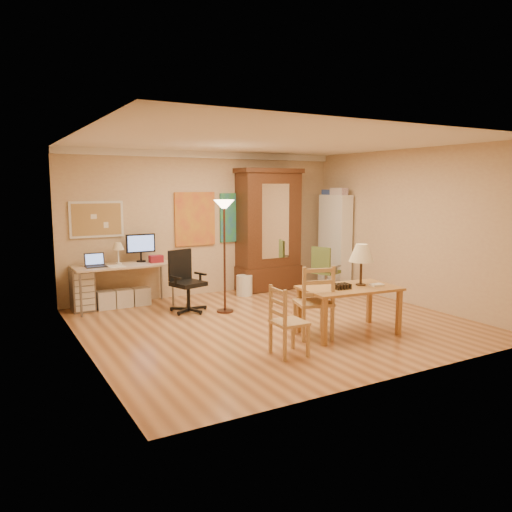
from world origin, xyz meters
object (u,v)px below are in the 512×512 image
dining_table (354,277)px  office_chair_black (187,295)px  office_chair_green (325,281)px  armoire (268,237)px  computer_desk (125,281)px  bookshelf (335,241)px

dining_table → office_chair_black: 2.83m
office_chair_green → armoire: size_ratio=0.38×
dining_table → computer_desk: size_ratio=0.86×
armoire → bookshelf: armoire is taller
office_chair_green → bookshelf: (0.60, 0.48, 0.69)m
office_chair_green → office_chair_black: bearing=179.7°
office_chair_black → armoire: armoire is taller
office_chair_black → bookshelf: bookshelf is taller
armoire → bookshelf: (1.33, -0.44, -0.11)m
computer_desk → bookshelf: (4.24, -0.36, 0.49)m
armoire → office_chair_black: bearing=-156.7°
office_chair_black → bookshelf: size_ratio=0.54×
office_chair_black → armoire: bearing=23.3°
office_chair_black → office_chair_green: bearing=-0.3°
computer_desk → bookshelf: size_ratio=0.87×
dining_table → armoire: size_ratio=0.58×
armoire → bookshelf: size_ratio=1.27×
computer_desk → bookshelf: 4.28m
office_chair_black → armoire: 2.41m
bookshelf → computer_desk: bearing=175.2°
dining_table → office_chair_black: (-1.60, 2.28, -0.52)m
computer_desk → office_chair_black: size_ratio=1.60×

